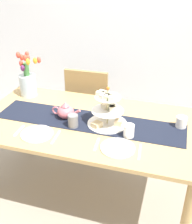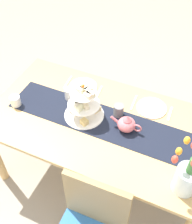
% 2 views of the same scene
% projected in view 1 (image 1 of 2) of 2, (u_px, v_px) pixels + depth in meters
% --- Properties ---
extents(ground_plane, '(8.00, 8.00, 0.00)m').
position_uv_depth(ground_plane, '(90.00, 192.00, 2.54)').
color(ground_plane, gray).
extents(room_wall_rear, '(6.00, 0.08, 2.60)m').
position_uv_depth(room_wall_rear, '(131.00, 11.00, 3.23)').
color(room_wall_rear, silver).
rests_on(room_wall_rear, ground_plane).
extents(dining_table, '(1.72, 0.93, 0.73)m').
position_uv_depth(dining_table, '(89.00, 132.00, 2.24)').
color(dining_table, tan).
rests_on(dining_table, ground_plane).
extents(chair_left, '(0.43, 0.43, 0.91)m').
position_uv_depth(chair_left, '(90.00, 105.00, 2.94)').
color(chair_left, olive).
rests_on(chair_left, ground_plane).
extents(table_runner, '(1.46, 0.32, 0.00)m').
position_uv_depth(table_runner, '(89.00, 121.00, 2.19)').
color(table_runner, black).
rests_on(table_runner, dining_table).
extents(tiered_cake_stand, '(0.30, 0.30, 0.30)m').
position_uv_depth(tiered_cake_stand, '(107.00, 111.00, 2.10)').
color(tiered_cake_stand, beige).
rests_on(tiered_cake_stand, table_runner).
extents(teapot, '(0.24, 0.13, 0.14)m').
position_uv_depth(teapot, '(65.00, 111.00, 2.21)').
color(teapot, '#D66B75').
rests_on(teapot, table_runner).
extents(tulip_vase, '(0.19, 0.19, 0.41)m').
position_uv_depth(tulip_vase, '(28.00, 81.00, 2.54)').
color(tulip_vase, silver).
rests_on(tulip_vase, dining_table).
extents(cream_jug, '(0.08, 0.08, 0.08)m').
position_uv_depth(cream_jug, '(181.00, 122.00, 2.10)').
color(cream_jug, white).
rests_on(cream_jug, dining_table).
extents(dinner_plate_left, '(0.23, 0.23, 0.01)m').
position_uv_depth(dinner_plate_left, '(37.00, 134.00, 2.03)').
color(dinner_plate_left, white).
rests_on(dinner_plate_left, dining_table).
extents(fork_left, '(0.02, 0.15, 0.01)m').
position_uv_depth(fork_left, '(19.00, 131.00, 2.07)').
color(fork_left, silver).
rests_on(fork_left, dining_table).
extents(knife_left, '(0.02, 0.17, 0.01)m').
position_uv_depth(knife_left, '(56.00, 137.00, 2.00)').
color(knife_left, silver).
rests_on(knife_left, dining_table).
extents(dinner_plate_right, '(0.23, 0.23, 0.01)m').
position_uv_depth(dinner_plate_right, '(118.00, 148.00, 1.88)').
color(dinner_plate_right, white).
rests_on(dinner_plate_right, dining_table).
extents(fork_right, '(0.03, 0.15, 0.01)m').
position_uv_depth(fork_right, '(97.00, 144.00, 1.92)').
color(fork_right, silver).
rests_on(fork_right, dining_table).
extents(knife_right, '(0.03, 0.17, 0.01)m').
position_uv_depth(knife_right, '(140.00, 152.00, 1.85)').
color(knife_right, silver).
rests_on(knife_right, dining_table).
extents(mug_grey, '(0.08, 0.08, 0.09)m').
position_uv_depth(mug_grey, '(73.00, 121.00, 2.10)').
color(mug_grey, slate).
rests_on(mug_grey, table_runner).
extents(mug_white_text, '(0.08, 0.08, 0.09)m').
position_uv_depth(mug_white_text, '(129.00, 131.00, 1.99)').
color(mug_white_text, white).
rests_on(mug_white_text, dining_table).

